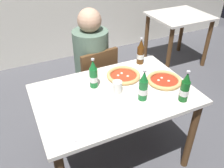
{
  "coord_description": "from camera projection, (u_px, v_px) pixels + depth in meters",
  "views": [
    {
      "loc": [
        -0.64,
        -1.31,
        1.82
      ],
      "look_at": [
        0.0,
        0.05,
        0.8
      ],
      "focal_mm": 38.04,
      "sensor_mm": 36.0,
      "label": 1
    }
  ],
  "objects": [
    {
      "name": "pizza_marinara_far",
      "position": [
        123.0,
        76.0,
        1.96
      ],
      "size": [
        0.3,
        0.3,
        0.04
      ],
      "color": "white",
      "rests_on": "dining_table_main"
    },
    {
      "name": "paper_cup",
      "position": [
        117.0,
        87.0,
        1.79
      ],
      "size": [
        0.07,
        0.07,
        0.09
      ],
      "primitive_type": "cylinder",
      "color": "white",
      "rests_on": "dining_table_main"
    },
    {
      "name": "beer_bottle_left",
      "position": [
        141.0,
        53.0,
        2.13
      ],
      "size": [
        0.07,
        0.07,
        0.25
      ],
      "color": "#512D0F",
      "rests_on": "dining_table_main"
    },
    {
      "name": "ground_plane",
      "position": [
        114.0,
        157.0,
        2.23
      ],
      "size": [
        8.0,
        8.0,
        0.0
      ],
      "primitive_type": "plane",
      "color": "#4C4C51"
    },
    {
      "name": "beer_bottle_extra",
      "position": [
        185.0,
        88.0,
        1.67
      ],
      "size": [
        0.07,
        0.07,
        0.25
      ],
      "color": "#14591E",
      "rests_on": "dining_table_main"
    },
    {
      "name": "dining_table_main",
      "position": [
        115.0,
        104.0,
        1.87
      ],
      "size": [
        1.2,
        0.8,
        0.75
      ],
      "color": "silver",
      "rests_on": "ground_plane"
    },
    {
      "name": "napkin_with_cutlery",
      "position": [
        68.0,
        132.0,
        1.46
      ],
      "size": [
        0.2,
        0.2,
        0.01
      ],
      "color": "white",
      "rests_on": "dining_table_main"
    },
    {
      "name": "beer_bottle_right",
      "position": [
        93.0,
        75.0,
        1.82
      ],
      "size": [
        0.07,
        0.07,
        0.25
      ],
      "color": "#196B2D",
      "rests_on": "dining_table_main"
    },
    {
      "name": "chair_behind_table",
      "position": [
        95.0,
        80.0,
        2.44
      ],
      "size": [
        0.45,
        0.45,
        0.85
      ],
      "rotation": [
        0.0,
        0.0,
        3.27
      ],
      "color": "brown",
      "rests_on": "ground_plane"
    },
    {
      "name": "diner_seated",
      "position": [
        92.0,
        70.0,
        2.41
      ],
      "size": [
        0.34,
        0.34,
        1.21
      ],
      "color": "#2D3342",
      "rests_on": "ground_plane"
    },
    {
      "name": "beer_bottle_center",
      "position": [
        143.0,
        87.0,
        1.68
      ],
      "size": [
        0.07,
        0.07,
        0.25
      ],
      "color": "#196B2D",
      "rests_on": "dining_table_main"
    },
    {
      "name": "dining_table_background",
      "position": [
        178.0,
        26.0,
        3.44
      ],
      "size": [
        0.8,
        0.7,
        0.75
      ],
      "color": "silver",
      "rests_on": "ground_plane"
    },
    {
      "name": "pizza_margherita_near",
      "position": [
        164.0,
        81.0,
        1.9
      ],
      "size": [
        0.3,
        0.3,
        0.04
      ],
      "color": "white",
      "rests_on": "dining_table_main"
    }
  ]
}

